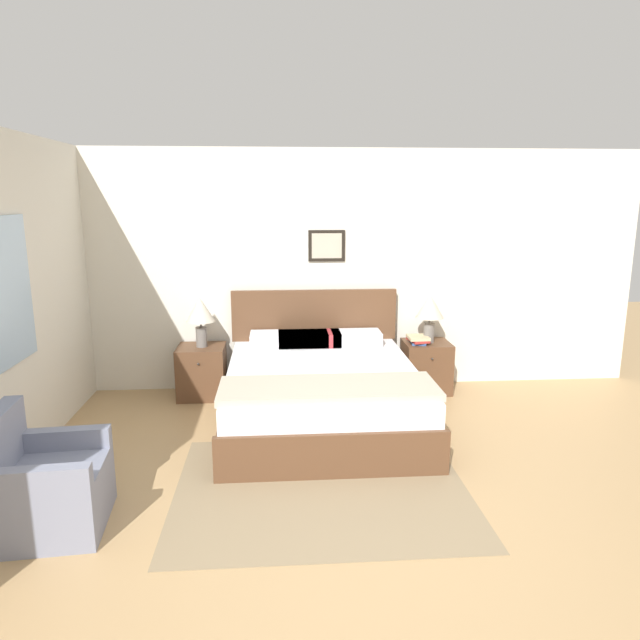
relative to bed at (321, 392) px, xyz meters
name	(u,v)px	position (x,y,z in m)	size (l,w,h in m)	color
ground_plane	(352,567)	(0.01, -2.15, -0.31)	(16.00, 16.00, 0.00)	tan
wall_back	(314,271)	(0.01, 1.13, 0.99)	(7.23, 0.09, 2.60)	silver
wall_left	(13,301)	(-2.43, -0.55, 0.99)	(0.08, 5.66, 2.60)	silver
area_rug_main	(321,488)	(-0.10, -1.24, -0.31)	(2.12, 1.76, 0.01)	#897556
bed	(321,392)	(0.00, 0.00, 0.00)	(1.79, 2.16, 1.11)	brown
armchair	(44,488)	(-1.90, -1.60, -0.03)	(0.72, 0.73, 0.79)	gray
nightstand_near_window	(202,372)	(-1.21, 0.83, -0.03)	(0.49, 0.47, 0.55)	brown
nightstand_by_door	(426,367)	(1.21, 0.83, -0.03)	(0.49, 0.47, 0.55)	brown
table_lamp_near_window	(200,313)	(-1.20, 0.82, 0.61)	(0.30, 0.30, 0.52)	slate
table_lamp_by_door	(430,309)	(1.23, 0.82, 0.61)	(0.30, 0.30, 0.52)	slate
book_thick_bottom	(418,342)	(1.10, 0.78, 0.25)	(0.17, 0.23, 0.03)	#335693
book_hardcover_middle	(418,340)	(1.10, 0.78, 0.28)	(0.22, 0.28, 0.03)	#B7332D
book_novel_upper	(418,337)	(1.10, 0.78, 0.31)	(0.22, 0.24, 0.03)	beige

